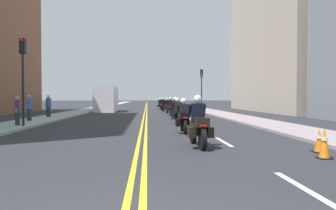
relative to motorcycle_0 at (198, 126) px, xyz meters
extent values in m
plane|color=#2A2A31|center=(-1.82, 41.17, -0.67)|extent=(264.00, 264.00, 0.00)
cube|color=#95A59D|center=(-8.99, 41.17, -0.61)|extent=(2.66, 144.00, 0.12)
cube|color=gray|center=(5.36, 41.17, -0.61)|extent=(2.66, 144.00, 0.12)
cube|color=yellow|center=(-1.94, 41.17, -0.66)|extent=(0.12, 132.00, 0.01)
cube|color=yellow|center=(-1.70, 41.17, -0.66)|extent=(0.12, 132.00, 0.01)
cube|color=silver|center=(1.11, -4.83, -0.66)|extent=(0.14, 2.40, 0.01)
cube|color=silver|center=(1.11, 1.17, -0.66)|extent=(0.14, 2.40, 0.01)
cube|color=silver|center=(1.11, 7.17, -0.66)|extent=(0.14, 2.40, 0.01)
cube|color=silver|center=(1.11, 13.17, -0.66)|extent=(0.14, 2.40, 0.01)
cube|color=silver|center=(1.11, 19.17, -0.66)|extent=(0.14, 2.40, 0.01)
cube|color=silver|center=(1.11, 25.17, -0.66)|extent=(0.14, 2.40, 0.01)
cube|color=silver|center=(1.11, 31.17, -0.66)|extent=(0.14, 2.40, 0.01)
cube|color=silver|center=(1.11, 37.17, -0.66)|extent=(0.14, 2.40, 0.01)
cube|color=silver|center=(1.11, 43.17, -0.66)|extent=(0.14, 2.40, 0.01)
cube|color=silver|center=(1.11, 49.17, -0.66)|extent=(0.14, 2.40, 0.01)
cube|color=#2D3847|center=(20.65, 26.74, 7.30)|extent=(0.04, 17.79, 0.90)
cylinder|color=black|center=(-0.05, 0.87, -0.33)|extent=(0.17, 0.68, 0.68)
cylinder|color=black|center=(0.03, -0.64, -0.33)|extent=(0.17, 0.68, 0.68)
cube|color=silver|center=(-0.05, 0.87, 0.03)|extent=(0.16, 0.33, 0.04)
cube|color=black|center=(-0.01, 0.11, -0.05)|extent=(0.38, 1.16, 0.40)
cube|color=black|center=(0.03, -0.56, 0.17)|extent=(0.42, 0.38, 0.28)
cube|color=red|center=(0.04, -0.75, 0.09)|extent=(0.20, 0.04, 0.06)
cube|color=black|center=(-0.26, -0.35, -0.15)|extent=(0.22, 0.45, 0.32)
cube|color=black|center=(0.30, -0.32, -0.15)|extent=(0.22, 0.45, 0.32)
cube|color=#B2C1CC|center=(-0.03, 0.60, 0.33)|extent=(0.37, 0.14, 0.36)
cube|color=black|center=(0.00, 0.06, 0.44)|extent=(0.41, 0.28, 0.59)
cylinder|color=black|center=(-0.25, 0.20, 0.49)|extent=(0.11, 0.29, 0.45)
cylinder|color=black|center=(0.23, 0.23, 0.49)|extent=(0.11, 0.29, 0.45)
sphere|color=white|center=(-0.01, 0.09, 0.88)|extent=(0.26, 0.26, 0.26)
cylinder|color=black|center=(0.02, 5.11, -0.36)|extent=(0.12, 0.62, 0.62)
cylinder|color=black|center=(0.00, 3.63, -0.36)|extent=(0.12, 0.62, 0.62)
cube|color=silver|center=(0.02, 5.11, -0.03)|extent=(0.14, 0.32, 0.04)
cube|color=black|center=(0.01, 4.37, -0.08)|extent=(0.34, 1.13, 0.40)
cube|color=black|center=(0.00, 3.70, 0.14)|extent=(0.41, 0.37, 0.28)
cube|color=red|center=(0.00, 3.51, 0.06)|extent=(0.20, 0.03, 0.06)
cube|color=black|center=(-0.28, 3.93, -0.18)|extent=(0.21, 0.44, 0.32)
cube|color=black|center=(0.28, 3.92, -0.18)|extent=(0.21, 0.44, 0.32)
cube|color=#B2C1CC|center=(0.02, 4.84, 0.30)|extent=(0.36, 0.13, 0.36)
cube|color=black|center=(0.01, 4.32, 0.38)|extent=(0.40, 0.27, 0.51)
cylinder|color=black|center=(-0.23, 4.47, 0.43)|extent=(0.10, 0.28, 0.45)
cylinder|color=black|center=(0.25, 4.46, 0.43)|extent=(0.10, 0.28, 0.45)
sphere|color=white|center=(0.01, 4.35, 0.78)|extent=(0.26, 0.26, 0.26)
cylinder|color=black|center=(0.22, 10.31, -0.34)|extent=(0.13, 0.65, 0.65)
cylinder|color=black|center=(0.19, 8.71, -0.34)|extent=(0.13, 0.65, 0.65)
cube|color=silver|center=(0.22, 10.31, 0.00)|extent=(0.15, 0.32, 0.04)
cube|color=black|center=(0.20, 9.51, -0.06)|extent=(0.34, 1.23, 0.40)
cube|color=black|center=(0.19, 8.79, 0.16)|extent=(0.41, 0.37, 0.28)
cube|color=red|center=(0.18, 8.60, 0.08)|extent=(0.20, 0.03, 0.06)
cube|color=black|center=(-0.09, 9.03, -0.16)|extent=(0.21, 0.44, 0.32)
cube|color=black|center=(0.47, 9.02, -0.16)|extent=(0.21, 0.44, 0.32)
cube|color=#B2C1CC|center=(0.21, 10.02, 0.32)|extent=(0.36, 0.13, 0.36)
cube|color=black|center=(0.20, 9.46, 0.39)|extent=(0.41, 0.27, 0.51)
cylinder|color=black|center=(-0.04, 9.62, 0.44)|extent=(0.11, 0.28, 0.45)
cylinder|color=black|center=(0.44, 9.61, 0.44)|extent=(0.11, 0.28, 0.45)
sphere|color=white|center=(0.20, 9.49, 0.78)|extent=(0.26, 0.26, 0.26)
cylinder|color=black|center=(0.44, 14.29, -0.34)|extent=(0.15, 0.66, 0.66)
cylinder|color=black|center=(0.38, 12.78, -0.34)|extent=(0.15, 0.66, 0.66)
cube|color=silver|center=(0.44, 14.29, 0.01)|extent=(0.15, 0.33, 0.04)
cube|color=black|center=(0.41, 13.54, -0.06)|extent=(0.37, 1.17, 0.40)
cube|color=black|center=(0.38, 12.85, 0.16)|extent=(0.41, 0.38, 0.28)
cube|color=red|center=(0.38, 12.66, 0.08)|extent=(0.20, 0.04, 0.06)
cube|color=black|center=(0.11, 13.09, -0.16)|extent=(0.22, 0.45, 0.32)
cube|color=black|center=(0.67, 13.07, -0.16)|extent=(0.22, 0.45, 0.32)
cube|color=#B2C1CC|center=(0.43, 14.02, 0.32)|extent=(0.36, 0.14, 0.36)
cube|color=black|center=(0.41, 13.49, 0.42)|extent=(0.41, 0.28, 0.56)
cylinder|color=black|center=(0.18, 13.65, 0.47)|extent=(0.11, 0.28, 0.45)
cylinder|color=black|center=(0.66, 13.63, 0.47)|extent=(0.11, 0.28, 0.45)
sphere|color=white|center=(0.41, 13.52, 0.85)|extent=(0.26, 0.26, 0.26)
cylinder|color=black|center=(0.47, 19.14, -0.34)|extent=(0.16, 0.65, 0.65)
cylinder|color=black|center=(0.38, 17.59, -0.34)|extent=(0.16, 0.65, 0.65)
cube|color=silver|center=(0.47, 19.14, 0.00)|extent=(0.16, 0.33, 0.04)
cube|color=black|center=(0.42, 18.36, -0.06)|extent=(0.39, 1.20, 0.40)
cube|color=black|center=(0.38, 17.66, 0.16)|extent=(0.42, 0.38, 0.28)
cube|color=red|center=(0.37, 17.47, 0.08)|extent=(0.20, 0.04, 0.06)
cube|color=black|center=(0.12, 17.91, -0.16)|extent=(0.22, 0.45, 0.32)
cube|color=black|center=(0.67, 17.88, -0.16)|extent=(0.22, 0.45, 0.32)
cube|color=#B2C1CC|center=(0.45, 18.86, 0.32)|extent=(0.37, 0.14, 0.36)
cube|color=black|center=(0.42, 18.31, 0.43)|extent=(0.41, 0.28, 0.58)
cylinder|color=black|center=(0.19, 18.48, 0.48)|extent=(0.12, 0.29, 0.45)
cylinder|color=black|center=(0.67, 18.45, 0.48)|extent=(0.12, 0.29, 0.45)
sphere|color=white|center=(0.42, 18.34, 0.86)|extent=(0.26, 0.26, 0.26)
cylinder|color=black|center=(0.44, 24.03, -0.35)|extent=(0.15, 0.64, 0.63)
cylinder|color=black|center=(0.37, 22.39, -0.35)|extent=(0.15, 0.64, 0.63)
cube|color=silver|center=(0.44, 24.03, -0.02)|extent=(0.15, 0.33, 0.04)
cube|color=black|center=(0.41, 23.21, -0.07)|extent=(0.37, 1.26, 0.40)
cube|color=black|center=(0.38, 22.47, 0.15)|extent=(0.41, 0.38, 0.28)
cube|color=red|center=(0.37, 22.28, 0.07)|extent=(0.20, 0.04, 0.06)
cube|color=black|center=(0.11, 22.73, -0.17)|extent=(0.22, 0.45, 0.32)
cube|color=black|center=(0.67, 22.71, -0.17)|extent=(0.22, 0.45, 0.32)
cube|color=#B2C1CC|center=(0.43, 23.74, 0.31)|extent=(0.36, 0.14, 0.36)
cube|color=black|center=(0.41, 23.16, 0.39)|extent=(0.41, 0.28, 0.51)
cylinder|color=black|center=(0.17, 23.32, 0.44)|extent=(0.11, 0.28, 0.45)
cylinder|color=black|center=(0.65, 23.30, 0.44)|extent=(0.11, 0.28, 0.45)
sphere|color=white|center=(0.41, 23.19, 0.78)|extent=(0.26, 0.26, 0.26)
cylinder|color=black|center=(0.14, 28.50, -0.35)|extent=(0.16, 0.64, 0.63)
cylinder|color=black|center=(0.21, 26.98, -0.35)|extent=(0.16, 0.64, 0.63)
cube|color=silver|center=(0.14, 28.50, -0.02)|extent=(0.16, 0.33, 0.04)
cube|color=black|center=(0.18, 27.74, -0.07)|extent=(0.38, 1.17, 0.40)
cube|color=black|center=(0.21, 27.06, 0.15)|extent=(0.42, 0.38, 0.28)
cube|color=red|center=(0.22, 26.87, 0.07)|extent=(0.20, 0.04, 0.06)
cube|color=black|center=(-0.08, 27.27, -0.17)|extent=(0.22, 0.45, 0.32)
cube|color=black|center=(0.48, 27.30, -0.17)|extent=(0.22, 0.45, 0.32)
cube|color=#B2C1CC|center=(0.15, 28.23, 0.31)|extent=(0.37, 0.14, 0.36)
cube|color=black|center=(0.18, 27.69, 0.41)|extent=(0.41, 0.28, 0.55)
cylinder|color=black|center=(-0.07, 27.83, 0.46)|extent=(0.11, 0.29, 0.45)
cylinder|color=black|center=(0.41, 27.85, 0.46)|extent=(0.11, 0.29, 0.45)
sphere|color=white|center=(0.18, 27.72, 0.82)|extent=(0.26, 0.26, 0.26)
cylinder|color=black|center=(0.10, 33.49, -0.35)|extent=(0.13, 0.63, 0.62)
cylinder|color=black|center=(0.05, 31.92, -0.35)|extent=(0.13, 0.63, 0.62)
cube|color=silver|center=(0.10, 33.49, -0.02)|extent=(0.15, 0.32, 0.04)
cube|color=black|center=(0.08, 32.71, -0.07)|extent=(0.36, 1.21, 0.40)
cube|color=black|center=(0.05, 32.00, 0.15)|extent=(0.41, 0.37, 0.28)
cube|color=red|center=(0.05, 31.81, 0.07)|extent=(0.20, 0.04, 0.06)
cube|color=black|center=(-0.22, 32.24, -0.17)|extent=(0.21, 0.45, 0.32)
cube|color=black|center=(0.34, 32.22, -0.17)|extent=(0.21, 0.45, 0.32)
cube|color=#B2C1CC|center=(0.09, 33.21, 0.31)|extent=(0.36, 0.13, 0.36)
cube|color=black|center=(0.07, 32.66, 0.38)|extent=(0.41, 0.27, 0.51)
cylinder|color=black|center=(-0.16, 32.81, 0.43)|extent=(0.11, 0.28, 0.45)
cylinder|color=black|center=(0.32, 32.80, 0.43)|extent=(0.11, 0.28, 0.45)
sphere|color=white|center=(0.08, 32.69, 0.77)|extent=(0.26, 0.26, 0.26)
cube|color=black|center=(3.35, -1.21, -0.65)|extent=(0.34, 0.34, 0.03)
cone|color=orange|center=(3.35, -1.21, -0.31)|extent=(0.27, 0.27, 0.66)
cylinder|color=white|center=(3.35, -1.21, -0.23)|extent=(0.19, 0.19, 0.08)
cube|color=black|center=(2.97, -2.16, -0.65)|extent=(0.33, 0.33, 0.03)
cone|color=orange|center=(2.97, -2.16, -0.25)|extent=(0.26, 0.26, 0.78)
cylinder|color=white|center=(2.97, -2.16, -0.15)|extent=(0.18, 0.18, 0.08)
cylinder|color=black|center=(-8.06, 6.96, 1.28)|extent=(0.12, 0.12, 3.90)
cube|color=black|center=(-8.06, 6.96, 3.59)|extent=(0.28, 0.28, 0.80)
sphere|color=red|center=(-8.06, 6.81, 3.87)|extent=(0.18, 0.18, 0.18)
cylinder|color=black|center=(4.43, 25.69, 1.33)|extent=(0.12, 0.12, 3.99)
cube|color=black|center=(4.43, 25.69, 3.67)|extent=(0.28, 0.28, 0.80)
sphere|color=green|center=(4.43, 25.54, 3.39)|extent=(0.18, 0.18, 0.18)
cube|color=#282C34|center=(-9.15, 10.90, -0.24)|extent=(0.21, 0.29, 0.86)
cube|color=#385BB7|center=(-9.15, 10.90, 0.53)|extent=(0.24, 0.37, 0.68)
sphere|color=tan|center=(-9.15, 10.90, 0.99)|extent=(0.22, 0.22, 0.22)
cube|color=#232E37|center=(-8.54, 7.43, -0.27)|extent=(0.25, 0.31, 0.80)
cube|color=#532E70|center=(-8.54, 7.43, 0.45)|extent=(0.28, 0.39, 0.64)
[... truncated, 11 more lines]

